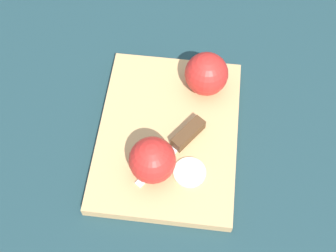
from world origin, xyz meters
TOP-DOWN VIEW (x-y plane):
  - ground_plane at (0.00, 0.00)m, footprint 4.00×4.00m
  - cutting_board at (0.00, 0.00)m, footprint 0.40×0.33m
  - apple_half_left at (-0.10, 0.08)m, footprint 0.09×0.09m
  - apple_half_right at (0.08, -0.03)m, footprint 0.09×0.09m
  - knife at (0.02, 0.03)m, footprint 0.14×0.14m
  - apple_slice at (0.09, 0.03)m, footprint 0.06×0.06m

SIDE VIEW (x-z plane):
  - ground_plane at x=0.00m, z-range 0.00..0.00m
  - cutting_board at x=0.00m, z-range 0.00..0.02m
  - apple_slice at x=0.09m, z-range 0.02..0.03m
  - knife at x=0.02m, z-range 0.02..0.05m
  - apple_half_right at x=0.08m, z-range 0.02..0.11m
  - apple_half_left at x=-0.10m, z-range 0.02..0.11m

